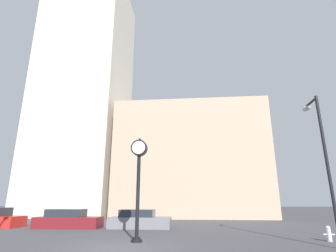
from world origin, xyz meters
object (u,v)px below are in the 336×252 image
car_maroon (68,220)px  car_grey (140,220)px  street_lamp_right (320,144)px  street_clock (139,170)px  fire_hydrant_near (329,233)px

car_maroon → car_grey: size_ratio=1.08×
car_grey → street_lamp_right: size_ratio=0.66×
street_clock → street_lamp_right: street_lamp_right is taller
street_clock → fire_hydrant_near: street_clock is taller
car_maroon → fire_hydrant_near: bearing=-19.5°
car_maroon → car_grey: car_maroon is taller
car_grey → street_lamp_right: (9.91, -7.35, 3.87)m
car_grey → fire_hydrant_near: car_grey is taller
car_maroon → street_lamp_right: bearing=-25.9°
car_grey → fire_hydrant_near: bearing=-28.5°
street_clock → car_grey: (-1.20, 6.59, -2.87)m
street_clock → street_lamp_right: (8.71, -0.76, 1.00)m
car_grey → fire_hydrant_near: 11.85m
car_grey → street_lamp_right: bearing=-37.2°
car_maroon → street_lamp_right: size_ratio=0.72×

